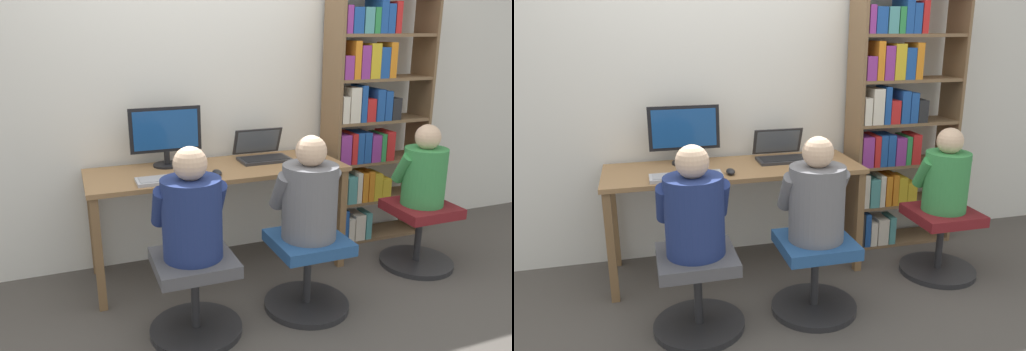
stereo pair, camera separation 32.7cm
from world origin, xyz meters
TOP-DOWN VIEW (x-y plane):
  - ground_plane at (0.00, 0.00)m, footprint 14.00×14.00m
  - wall_back at (0.00, 0.66)m, footprint 10.00×0.05m
  - desk at (0.00, 0.30)m, footprint 1.74×0.60m
  - desktop_monitor at (-0.31, 0.47)m, footprint 0.49×0.19m
  - laptop at (0.37, 0.41)m, footprint 0.36×0.29m
  - keyboard at (-0.34, 0.11)m, footprint 0.45×0.17m
  - computer_mouse_by_keyboard at (-0.06, 0.13)m, footprint 0.06×0.10m
  - office_chair_left at (-0.35, -0.40)m, footprint 0.52×0.52m
  - office_chair_right at (0.35, -0.38)m, footprint 0.52×0.52m
  - person_at_monitor at (-0.35, -0.39)m, footprint 0.40×0.33m
  - person_at_laptop at (0.35, -0.38)m, footprint 0.40×0.33m
  - bookshelf at (1.25, 0.43)m, footprint 0.84×0.29m
  - office_chair_side at (1.37, -0.14)m, footprint 0.52×0.52m
  - person_near_shelf at (1.37, -0.14)m, footprint 0.36×0.30m

SIDE VIEW (x-z plane):
  - ground_plane at x=0.00m, z-range 0.00..0.00m
  - office_chair_left at x=-0.35m, z-range 0.02..0.49m
  - office_chair_right at x=0.35m, z-range 0.02..0.49m
  - office_chair_side at x=1.37m, z-range 0.02..0.49m
  - desk at x=0.00m, z-range 0.29..1.05m
  - person_near_shelf at x=1.37m, z-range 0.42..1.00m
  - person_at_monitor at x=-0.35m, z-range 0.42..1.03m
  - person_at_laptop at x=0.35m, z-range 0.42..1.04m
  - keyboard at x=-0.34m, z-range 0.75..0.78m
  - computer_mouse_by_keyboard at x=-0.06m, z-range 0.76..0.79m
  - laptop at x=0.37m, z-range 0.69..0.91m
  - desktop_monitor at x=-0.31m, z-range 0.77..1.17m
  - bookshelf at x=1.25m, z-range 0.01..1.96m
  - wall_back at x=0.00m, z-range 0.00..2.60m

